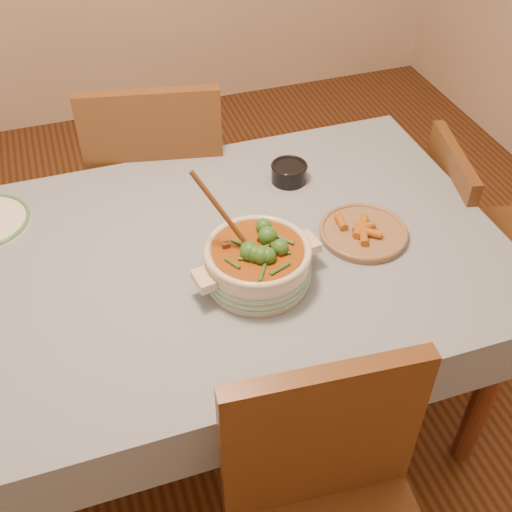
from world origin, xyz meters
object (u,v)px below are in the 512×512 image
(chair_far, at_px, (159,182))
(condiment_bowl, at_px, (289,172))
(chair_right, at_px, (463,234))
(fried_plate, at_px, (363,231))
(stew_casserole, at_px, (257,260))
(dining_table, at_px, (214,277))

(chair_far, bearing_deg, condiment_bowl, 144.47)
(condiment_bowl, height_order, chair_right, chair_right)
(fried_plate, distance_m, chair_right, 0.63)
(stew_casserole, distance_m, condiment_bowl, 0.48)
(dining_table, xyz_separation_m, stew_casserole, (0.09, -0.14, 0.16))
(chair_far, bearing_deg, stew_casserole, 110.03)
(dining_table, bearing_deg, condiment_bowl, 38.90)
(condiment_bowl, xyz_separation_m, fried_plate, (0.11, -0.33, -0.02))
(dining_table, xyz_separation_m, fried_plate, (0.44, -0.06, 0.11))
(condiment_bowl, height_order, fried_plate, condiment_bowl)
(condiment_bowl, xyz_separation_m, chair_right, (0.63, -0.15, -0.32))
(stew_casserole, bearing_deg, fried_plate, 12.44)
(fried_plate, height_order, chair_right, chair_right)
(stew_casserole, relative_size, chair_right, 0.44)
(dining_table, bearing_deg, stew_casserole, -57.97)
(chair_far, bearing_deg, chair_right, 163.17)
(condiment_bowl, bearing_deg, chair_far, 132.95)
(fried_plate, bearing_deg, chair_right, 19.27)
(fried_plate, bearing_deg, condiment_bowl, 108.26)
(chair_far, bearing_deg, fried_plate, 134.80)
(dining_table, relative_size, chair_far, 1.67)
(condiment_bowl, relative_size, chair_far, 0.15)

